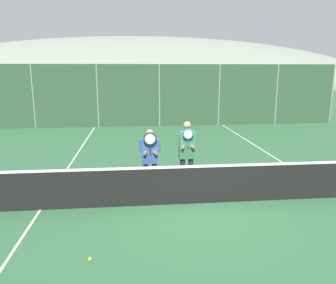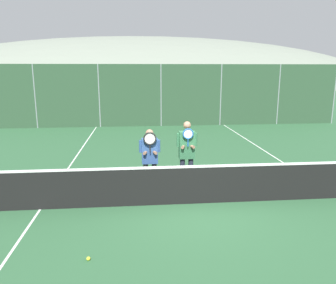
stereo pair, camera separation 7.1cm
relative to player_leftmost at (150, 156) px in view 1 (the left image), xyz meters
name	(u,v)px [view 1 (the left image)]	position (x,y,z in m)	size (l,w,h in m)	color
ground_plane	(196,203)	(1.06, -0.79, -0.99)	(120.00, 120.00, 0.00)	#2D5B38
hill_distant	(140,85)	(1.06, 59.58, -0.99)	(94.70, 52.61, 18.41)	gray
clubhouse_building	(143,88)	(0.39, 17.44, 0.74)	(17.31, 5.50, 3.42)	#9EA3A8
fence_back	(159,96)	(1.06, 10.27, 0.72)	(20.48, 0.06, 3.43)	gray
tennis_net	(197,184)	(1.06, -0.79, -0.50)	(9.77, 0.09, 1.05)	gray
court_line_left_sideline	(66,170)	(-2.57, 2.21, -0.99)	(0.05, 16.00, 0.01)	white
court_line_right_sideline	(284,164)	(4.69, 2.21, -0.99)	(0.05, 16.00, 0.01)	white
player_leftmost	(150,156)	(0.00, 0.00, 0.00)	(0.54, 0.34, 1.68)	#56565B
player_center_left	(187,151)	(0.96, 0.08, 0.08)	(0.54, 0.34, 1.86)	#232838
car_far_left	(78,107)	(-3.74, 12.27, -0.10)	(4.75, 2.03, 1.74)	maroon
car_left_of_center	(163,105)	(1.47, 12.59, -0.05)	(4.66, 2.01, 1.85)	#285638
car_center	(238,104)	(6.41, 12.79, -0.06)	(4.23, 2.00, 1.83)	silver
tennis_ball_on_court	(90,259)	(-1.17, -2.99, -0.96)	(0.07, 0.07, 0.07)	#CCDB33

